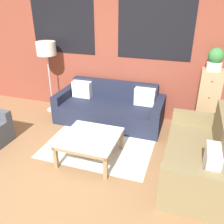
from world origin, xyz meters
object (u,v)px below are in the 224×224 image
settee_vintage (199,157)px  potted_plant (215,59)px  coffee_table (90,140)px  drawer_cabinet (207,102)px  floor_lamp (46,51)px  couch_dark (110,109)px

settee_vintage → potted_plant: bearing=85.8°
coffee_table → potted_plant: (1.71, 1.50, 1.05)m
drawer_cabinet → potted_plant: size_ratio=3.12×
floor_lamp → potted_plant: bearing=2.0°
couch_dark → floor_lamp: 1.76m
floor_lamp → potted_plant: size_ratio=4.00×
settee_vintage → coffee_table: (-1.60, -0.11, 0.02)m
drawer_cabinet → couch_dark: bearing=-172.9°
couch_dark → drawer_cabinet: 1.86m
couch_dark → coffee_table: 1.28m
coffee_table → potted_plant: 2.50m
potted_plant → drawer_cabinet: bearing=-90.0°
potted_plant → settee_vintage: bearing=-94.2°
floor_lamp → drawer_cabinet: size_ratio=1.28×
coffee_table → floor_lamp: 2.30m
settee_vintage → potted_plant: size_ratio=4.44×
settee_vintage → coffee_table: size_ratio=1.96×
drawer_cabinet → settee_vintage: bearing=-94.2°
settee_vintage → floor_lamp: size_ratio=1.11×
floor_lamp → potted_plant: potted_plant is taller
couch_dark → settee_vintage: bearing=-34.2°
couch_dark → settee_vintage: settee_vintage is taller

